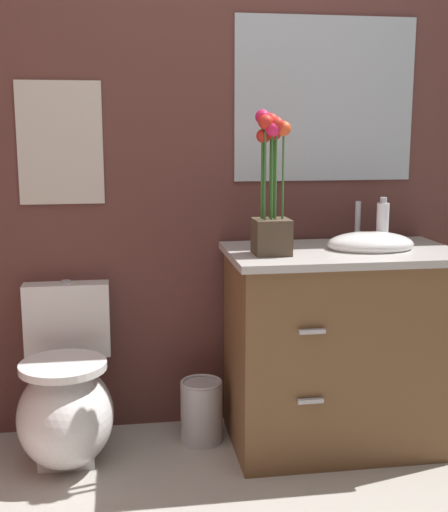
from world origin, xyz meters
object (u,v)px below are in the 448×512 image
at_px(flower_vase, 271,199).
at_px(wall_mirror, 325,100).
at_px(trash_bin, 202,411).
at_px(wall_poster, 60,143).
at_px(toilet, 66,401).
at_px(vanity_cabinet, 340,345).
at_px(soap_bottle, 382,224).

relative_size(flower_vase, wall_mirror, 0.70).
relative_size(trash_bin, wall_poster, 0.54).
xyz_separation_m(toilet, flower_vase, (0.82, -0.08, 0.81)).
bearing_deg(wall_poster, vanity_cabinet, -14.52).
xyz_separation_m(soap_bottle, wall_poster, (-1.32, 0.24, 0.33)).
bearing_deg(wall_poster, trash_bin, -20.00).
bearing_deg(flower_vase, toilet, 174.09).
bearing_deg(trash_bin, toilet, -173.43).
distance_m(flower_vase, wall_mirror, 0.61).
relative_size(toilet, trash_bin, 2.54).
bearing_deg(vanity_cabinet, wall_poster, 165.48).
xyz_separation_m(vanity_cabinet, wall_poster, (-1.13, 0.29, 0.84)).
distance_m(flower_vase, trash_bin, 0.97).
relative_size(flower_vase, trash_bin, 2.05).
height_order(soap_bottle, wall_mirror, wall_mirror).
bearing_deg(vanity_cabinet, trash_bin, 171.05).
relative_size(trash_bin, wall_mirror, 0.34).
xyz_separation_m(vanity_cabinet, soap_bottle, (0.19, 0.05, 0.50)).
bearing_deg(wall_mirror, vanity_cabinet, -89.46).
bearing_deg(trash_bin, wall_poster, 160.00).
xyz_separation_m(toilet, wall_poster, (0.00, 0.27, 1.02)).
bearing_deg(wall_poster, soap_bottle, -10.39).
distance_m(toilet, flower_vase, 1.16).
relative_size(vanity_cabinet, flower_vase, 1.82).
height_order(soap_bottle, wall_poster, wall_poster).
height_order(vanity_cabinet, soap_bottle, soap_bottle).
xyz_separation_m(wall_poster, wall_mirror, (1.13, 0.00, 0.18)).
bearing_deg(vanity_cabinet, toilet, 178.67).
height_order(toilet, vanity_cabinet, vanity_cabinet).
bearing_deg(wall_mirror, flower_vase, -131.65).
relative_size(toilet, vanity_cabinet, 0.68).
height_order(soap_bottle, trash_bin, soap_bottle).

